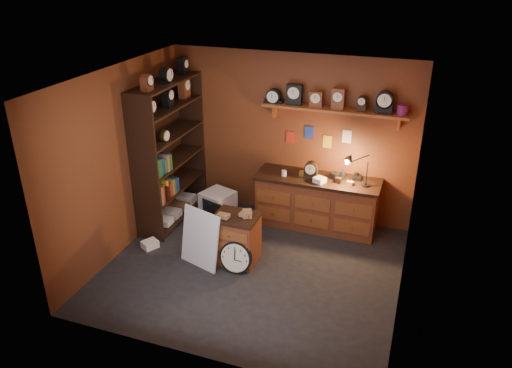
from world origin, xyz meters
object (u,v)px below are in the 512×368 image
object	(u,v)px
low_cabinet	(236,236)
big_round_clock	(236,257)
shelving_unit	(168,147)
workbench	(317,200)

from	to	relation	value
low_cabinet	big_round_clock	bearing A→B (deg)	-69.42
shelving_unit	low_cabinet	world-z (taller)	shelving_unit
workbench	big_round_clock	world-z (taller)	workbench
low_cabinet	big_round_clock	world-z (taller)	low_cabinet
workbench	big_round_clock	size ratio (longest dim) A/B	4.15
shelving_unit	workbench	bearing A→B (deg)	11.91
shelving_unit	big_round_clock	distance (m)	2.21
shelving_unit	workbench	size ratio (longest dim) A/B	1.32
workbench	low_cabinet	distance (m)	1.61
shelving_unit	low_cabinet	bearing A→B (deg)	-30.10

